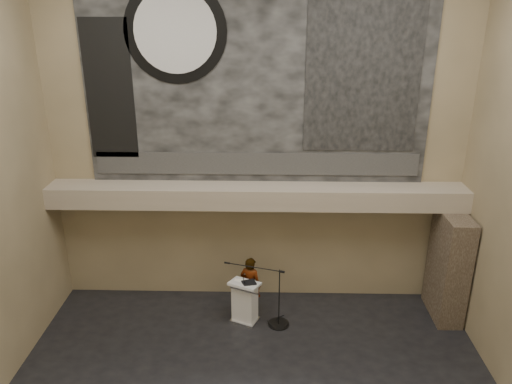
{
  "coord_description": "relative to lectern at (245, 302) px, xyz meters",
  "views": [
    {
      "loc": [
        0.26,
        -7.53,
        7.35
      ],
      "look_at": [
        0.0,
        3.2,
        3.2
      ],
      "focal_mm": 35.0,
      "sensor_mm": 36.0,
      "label": 1
    }
  ],
  "objects": [
    {
      "name": "banner",
      "position": [
        0.26,
        1.28,
        5.15
      ],
      "size": [
        8.0,
        0.05,
        5.0
      ],
      "primitive_type": "cube",
      "color": "black",
      "rests_on": "wall_back"
    },
    {
      "name": "banner_text_strip",
      "position": [
        0.26,
        1.24,
        3.1
      ],
      "size": [
        7.76,
        0.02,
        0.55
      ],
      "primitive_type": "cube",
      "color": "#2F2F2F",
      "rests_on": "banner"
    },
    {
      "name": "mic_stand",
      "position": [
        0.77,
        -0.09,
        -0.31
      ],
      "size": [
        1.58,
        0.65,
        1.51
      ],
      "rotation": [
        0.0,
        0.0,
        -0.28
      ],
      "color": "black",
      "rests_on": "floor"
    },
    {
      "name": "sprinkler_right",
      "position": [
        2.16,
        0.86,
        2.12
      ],
      "size": [
        0.04,
        0.04,
        0.06
      ],
      "primitive_type": "cylinder",
      "color": "#B2893D",
      "rests_on": "soffit"
    },
    {
      "name": "speaker_person",
      "position": [
        0.12,
        0.45,
        0.2
      ],
      "size": [
        0.65,
        0.55,
        1.5
      ],
      "primitive_type": "imported",
      "rotation": [
        0.0,
        0.0,
        2.74
      ],
      "color": "white",
      "rests_on": "floor"
    },
    {
      "name": "stone_pier",
      "position": [
        4.91,
        0.46,
        0.8
      ],
      "size": [
        0.6,
        1.4,
        2.7
      ],
      "primitive_type": "cube",
      "color": "#3E3126",
      "rests_on": "floor"
    },
    {
      "name": "banner_brick_print",
      "position": [
        -3.14,
        1.24,
        4.85
      ],
      "size": [
        1.1,
        0.02,
        3.2
      ],
      "primitive_type": "cube",
      "color": "black",
      "rests_on": "banner"
    },
    {
      "name": "banner_clock_rim",
      "position": [
        -1.54,
        1.24,
        6.15
      ],
      "size": [
        2.3,
        0.02,
        2.3
      ],
      "primitive_type": "cylinder",
      "rotation": [
        1.57,
        0.0,
        0.0
      ],
      "color": "black",
      "rests_on": "banner"
    },
    {
      "name": "wall_back",
      "position": [
        0.26,
        1.31,
        3.7
      ],
      "size": [
        10.0,
        0.02,
        8.5
      ],
      "primitive_type": "cube",
      "color": "#7C6D4E",
      "rests_on": "floor"
    },
    {
      "name": "sprinkler_left",
      "position": [
        -1.34,
        0.86,
        2.12
      ],
      "size": [
        0.04,
        0.04,
        0.06
      ],
      "primitive_type": "cylinder",
      "color": "#B2893D",
      "rests_on": "soffit"
    },
    {
      "name": "banner_building_print",
      "position": [
        2.66,
        1.24,
        5.25
      ],
      "size": [
        2.6,
        0.02,
        3.6
      ],
      "primitive_type": "cube",
      "color": "black",
      "rests_on": "banner"
    },
    {
      "name": "papers",
      "position": [
        -0.15,
        -0.01,
        0.55
      ],
      "size": [
        0.3,
        0.36,
        0.0
      ],
      "primitive_type": "cube",
      "rotation": [
        0.0,
        0.0,
        -0.21
      ],
      "color": "white",
      "rests_on": "lectern"
    },
    {
      "name": "binder",
      "position": [
        0.1,
        -0.04,
        0.56
      ],
      "size": [
        0.38,
        0.34,
        0.04
      ],
      "primitive_type": "cube",
      "rotation": [
        0.0,
        0.0,
        0.35
      ],
      "color": "black",
      "rests_on": "lectern"
    },
    {
      "name": "lectern",
      "position": [
        0.0,
        0.0,
        0.0
      ],
      "size": [
        0.83,
        0.73,
        1.13
      ],
      "rotation": [
        0.0,
        0.0,
        -0.42
      ],
      "color": "silver",
      "rests_on": "floor"
    },
    {
      "name": "banner_clock_face",
      "position": [
        -1.54,
        1.22,
        6.15
      ],
      "size": [
        1.84,
        0.02,
        1.84
      ],
      "primitive_type": "cylinder",
      "rotation": [
        1.57,
        0.0,
        0.0
      ],
      "color": "silver",
      "rests_on": "banner"
    },
    {
      "name": "soffit",
      "position": [
        0.26,
        0.91,
        2.4
      ],
      "size": [
        10.0,
        0.8,
        0.5
      ],
      "primitive_type": "cube",
      "color": "gray",
      "rests_on": "wall_back"
    },
    {
      "name": "wall_front",
      "position": [
        0.26,
        -6.69,
        3.7
      ],
      "size": [
        10.0,
        0.02,
        8.5
      ],
      "primitive_type": "cube",
      "color": "#7C6D4E",
      "rests_on": "floor"
    }
  ]
}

